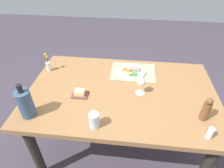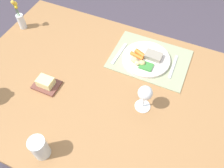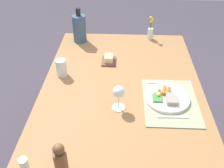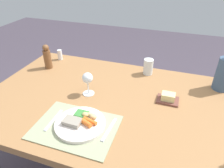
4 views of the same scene
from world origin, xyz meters
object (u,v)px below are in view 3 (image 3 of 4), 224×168
(dinner_plate, at_px, (167,97))
(pepper_mill, at_px, (61,161))
(flower_vase, at_px, (151,31))
(butter_dish, at_px, (109,59))
(water_tumbler, at_px, (62,69))
(dining_table, at_px, (121,103))
(knife, at_px, (161,83))
(salt_shaker, at_px, (25,166))
(wine_glass, at_px, (119,93))
(fork, at_px, (173,117))
(cooler_bottle, at_px, (79,28))

(dinner_plate, bearing_deg, pepper_mill, 135.94)
(flower_vase, height_order, butter_dish, flower_vase)
(water_tumbler, bearing_deg, dining_table, -111.44)
(dinner_plate, bearing_deg, knife, 5.01)
(knife, height_order, salt_shaker, salt_shaker)
(dining_table, height_order, dinner_plate, dinner_plate)
(pepper_mill, bearing_deg, wine_glass, -27.24)
(dining_table, relative_size, pepper_mill, 8.22)
(fork, bearing_deg, salt_shaker, 116.97)
(dinner_plate, height_order, wine_glass, wine_glass)
(pepper_mill, bearing_deg, fork, -54.52)
(cooler_bottle, bearing_deg, knife, -133.29)
(knife, distance_m, wine_glass, 0.37)
(flower_vase, bearing_deg, butter_dish, 140.07)
(flower_vase, bearing_deg, cooler_bottle, 96.91)
(dining_table, relative_size, cooler_bottle, 5.70)
(flower_vase, relative_size, wine_glass, 1.29)
(fork, height_order, pepper_mill, pepper_mill)
(butter_dish, bearing_deg, pepper_mill, 171.13)
(dinner_plate, xyz_separation_m, salt_shaker, (-0.52, 0.68, 0.02))
(fork, bearing_deg, dining_table, 50.31)
(salt_shaker, xyz_separation_m, wine_glass, (0.44, -0.39, 0.07))
(fork, bearing_deg, flower_vase, 2.35)
(cooler_bottle, xyz_separation_m, pepper_mill, (-1.25, -0.11, -0.02))
(salt_shaker, distance_m, water_tumbler, 0.75)
(fork, xyz_separation_m, water_tumbler, (0.38, 0.69, 0.04))
(dining_table, relative_size, water_tumbler, 13.59)
(flower_vase, relative_size, cooler_bottle, 0.70)
(dinner_plate, height_order, water_tumbler, water_tumbler)
(water_tumbler, bearing_deg, fork, -119.17)
(salt_shaker, height_order, water_tumbler, water_tumbler)
(dining_table, height_order, knife, knife)
(dinner_plate, bearing_deg, water_tumbler, 71.02)
(salt_shaker, height_order, cooler_bottle, cooler_bottle)
(knife, height_order, cooler_bottle, cooler_bottle)
(wine_glass, bearing_deg, pepper_mill, 152.76)
(butter_dish, xyz_separation_m, water_tumbler, (-0.18, 0.30, 0.03))
(dining_table, height_order, water_tumbler, water_tumbler)
(fork, distance_m, pepper_mill, 0.65)
(dinner_plate, relative_size, butter_dish, 2.04)
(dinner_plate, bearing_deg, butter_dish, 41.79)
(cooler_bottle, height_order, pepper_mill, cooler_bottle)
(knife, bearing_deg, water_tumbler, 87.49)
(dinner_plate, height_order, flower_vase, flower_vase)
(butter_dish, bearing_deg, knife, -125.94)
(fork, xyz_separation_m, cooler_bottle, (0.88, 0.64, 0.11))
(water_tumbler, xyz_separation_m, pepper_mill, (-0.76, -0.16, 0.04))
(butter_dish, relative_size, water_tumbler, 1.11)
(salt_shaker, bearing_deg, wine_glass, -41.76)
(flower_vase, distance_m, salt_shaker, 1.46)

